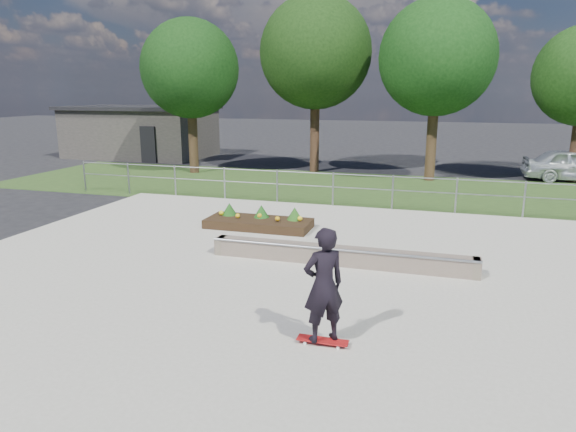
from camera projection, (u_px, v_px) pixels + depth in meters
The scene contains 12 objects.
ground at pixel (258, 283), 10.62m from camera, with size 120.00×120.00×0.00m, color black.
grass_verge at pixel (350, 189), 20.85m from camera, with size 30.00×8.00×0.02m, color #29431A.
concrete_slab at pixel (258, 282), 10.61m from camera, with size 15.00×15.00×0.06m, color #A8A495.
fence at pixel (333, 185), 17.42m from camera, with size 20.06×0.06×1.20m.
building at pixel (141, 131), 30.91m from camera, with size 8.40×5.40×3.00m.
tree_far_left at pixel (190, 69), 23.80m from camera, with size 4.55×4.55×7.15m.
tree_mid_left at pixel (316, 53), 23.94m from camera, with size 5.25×5.25×8.25m.
tree_mid_right at pixel (437, 58), 21.57m from camera, with size 4.90×4.90×7.70m.
grind_ledge at pixel (340, 256), 11.56m from camera, with size 6.00×0.44×0.43m.
planter_bed at pixel (259, 221), 14.71m from camera, with size 3.00×1.20×0.61m.
skateboarder at pixel (324, 286), 7.70m from camera, with size 0.80×0.74×1.88m.
parked_car at pixel (574, 165), 22.45m from camera, with size 1.68×4.18×1.42m, color silver.
Camera 1 is at (3.47, -9.38, 3.88)m, focal length 32.00 mm.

